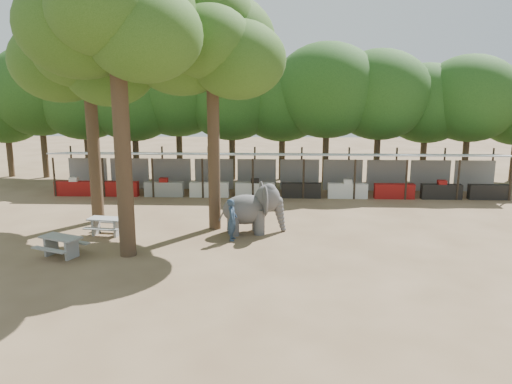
{
  "coord_description": "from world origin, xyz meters",
  "views": [
    {
      "loc": [
        -0.06,
        -16.81,
        6.63
      ],
      "look_at": [
        -1.0,
        5.0,
        2.0
      ],
      "focal_mm": 35.0,
      "sensor_mm": 36.0,
      "label": 1
    }
  ],
  "objects_px": {
    "yard_tree_back": "(209,43)",
    "picnic_table_near": "(61,243)",
    "yard_tree_left": "(86,52)",
    "picnic_table_far": "(107,224)",
    "yard_tree_center": "(113,15)",
    "elephant": "(253,208)",
    "handler": "(232,220)"
  },
  "relations": [
    {
      "from": "yard_tree_back",
      "to": "picnic_table_near",
      "type": "xyz_separation_m",
      "value": [
        -5.46,
        -4.47,
        -8.0
      ]
    },
    {
      "from": "yard_tree_left",
      "to": "picnic_table_far",
      "type": "bearing_deg",
      "value": -61.56
    },
    {
      "from": "yard_tree_left",
      "to": "yard_tree_center",
      "type": "bearing_deg",
      "value": -59.04
    },
    {
      "from": "yard_tree_left",
      "to": "picnic_table_far",
      "type": "height_order",
      "value": "yard_tree_left"
    },
    {
      "from": "elephant",
      "to": "picnic_table_near",
      "type": "distance_m",
      "value": 8.32
    },
    {
      "from": "yard_tree_left",
      "to": "picnic_table_near",
      "type": "bearing_deg",
      "value": -84.38
    },
    {
      "from": "yard_tree_back",
      "to": "picnic_table_far",
      "type": "distance_m",
      "value": 9.39
    },
    {
      "from": "yard_tree_back",
      "to": "picnic_table_far",
      "type": "relative_size",
      "value": 6.38
    },
    {
      "from": "picnic_table_far",
      "to": "elephant",
      "type": "bearing_deg",
      "value": 13.96
    },
    {
      "from": "yard_tree_center",
      "to": "handler",
      "type": "distance_m",
      "value": 9.46
    },
    {
      "from": "elephant",
      "to": "picnic_table_near",
      "type": "xyz_separation_m",
      "value": [
        -7.46,
        -3.65,
        -0.61
      ]
    },
    {
      "from": "yard_tree_center",
      "to": "handler",
      "type": "relative_size",
      "value": 6.5
    },
    {
      "from": "yard_tree_back",
      "to": "handler",
      "type": "height_order",
      "value": "yard_tree_back"
    },
    {
      "from": "yard_tree_left",
      "to": "yard_tree_center",
      "type": "height_order",
      "value": "yard_tree_center"
    },
    {
      "from": "yard_tree_back",
      "to": "picnic_table_near",
      "type": "bearing_deg",
      "value": -140.71
    },
    {
      "from": "yard_tree_center",
      "to": "yard_tree_back",
      "type": "xyz_separation_m",
      "value": [
        3.0,
        4.0,
        -0.67
      ]
    },
    {
      "from": "elephant",
      "to": "picnic_table_far",
      "type": "relative_size",
      "value": 1.73
    },
    {
      "from": "picnic_table_near",
      "to": "yard_tree_back",
      "type": "bearing_deg",
      "value": 61.88
    },
    {
      "from": "elephant",
      "to": "yard_tree_back",
      "type": "bearing_deg",
      "value": 147.32
    },
    {
      "from": "picnic_table_near",
      "to": "handler",
      "type": "bearing_deg",
      "value": 43.13
    },
    {
      "from": "yard_tree_center",
      "to": "yard_tree_back",
      "type": "relative_size",
      "value": 1.06
    },
    {
      "from": "yard_tree_back",
      "to": "handler",
      "type": "xyz_separation_m",
      "value": [
        1.12,
        -2.0,
        -7.62
      ]
    },
    {
      "from": "yard_tree_back",
      "to": "yard_tree_center",
      "type": "bearing_deg",
      "value": -126.86
    },
    {
      "from": "yard_tree_left",
      "to": "yard_tree_back",
      "type": "relative_size",
      "value": 0.97
    },
    {
      "from": "yard_tree_center",
      "to": "yard_tree_left",
      "type": "bearing_deg",
      "value": 120.96
    },
    {
      "from": "handler",
      "to": "picnic_table_far",
      "type": "bearing_deg",
      "value": 86.21
    },
    {
      "from": "yard_tree_center",
      "to": "picnic_table_near",
      "type": "height_order",
      "value": "yard_tree_center"
    },
    {
      "from": "picnic_table_far",
      "to": "yard_tree_back",
      "type": "bearing_deg",
      "value": 26.01
    },
    {
      "from": "handler",
      "to": "picnic_table_near",
      "type": "height_order",
      "value": "handler"
    },
    {
      "from": "handler",
      "to": "yard_tree_left",
      "type": "bearing_deg",
      "value": 68.3
    },
    {
      "from": "yard_tree_left",
      "to": "elephant",
      "type": "relative_size",
      "value": 3.59
    },
    {
      "from": "yard_tree_back",
      "to": "yard_tree_left",
      "type": "bearing_deg",
      "value": 170.54
    }
  ]
}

